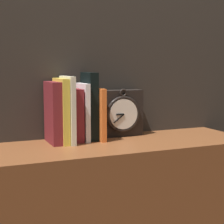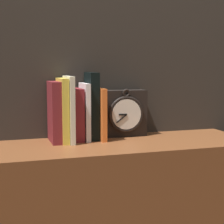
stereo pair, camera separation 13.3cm
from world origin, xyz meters
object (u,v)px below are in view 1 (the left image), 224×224
Objects in this scene: book_slot5_black at (90,106)px; book_slot2_cream at (68,110)px; book_slot6_orange at (98,114)px; clock at (120,113)px; book_slot1_yellow at (61,111)px; book_slot3_maroon at (75,115)px; book_slot0_maroon at (53,113)px; book_slot4_white at (83,112)px.

book_slot2_cream is at bearing -167.01° from book_slot5_black.
book_slot2_cream is 0.12m from book_slot6_orange.
book_slot2_cream reaches higher than clock.
book_slot1_yellow is 0.06m from book_slot3_maroon.
book_slot5_black is (0.11, 0.02, 0.01)m from book_slot1_yellow.
book_slot3_maroon is at bearing 174.87° from book_slot6_orange.
book_slot0_maroon reaches higher than clock.
book_slot1_yellow reaches higher than book_slot4_white.
book_slot4_white is at bearing 13.42° from book_slot2_cream.
book_slot2_cream is at bearing -175.59° from book_slot6_orange.
book_slot1_yellow is 1.09× the size of book_slot4_white.
clock is 0.98× the size of book_slot3_maroon.
book_slot3_maroon is (0.08, 0.01, -0.01)m from book_slot0_maroon.
book_slot0_maroon is 1.14× the size of book_slot3_maroon.
book_slot6_orange is at bearing -23.02° from book_slot5_black.
book_slot6_orange is (0.17, 0.00, -0.01)m from book_slot0_maroon.
book_slot1_yellow is at bearing 169.41° from book_slot2_cream.
book_slot5_black reaches higher than book_slot3_maroon.
book_slot0_maroon is 1.04× the size of book_slot4_white.
book_slot0_maroon is 0.92× the size of book_slot2_cream.
book_slot3_maroon is at bearing 175.89° from book_slot4_white.
book_slot3_maroon and book_slot6_orange have the same top height.
book_slot5_black reaches higher than book_slot6_orange.
book_slot0_maroon is at bearing -176.33° from book_slot4_white.
book_slot3_maroon is (0.03, 0.02, -0.02)m from book_slot2_cream.
clock is 0.11m from book_slot6_orange.
book_slot6_orange is at bearing -5.69° from book_slot4_white.
clock is at bearing 10.34° from book_slot2_cream.
book_slot6_orange reaches higher than clock.
book_slot0_maroon is 0.87× the size of book_slot5_black.
book_slot0_maroon is 0.03m from book_slot1_yellow.
book_slot5_black is (0.09, 0.02, 0.01)m from book_slot2_cream.
book_slot1_yellow is at bearing -177.98° from book_slot6_orange.
book_slot5_black is (0.03, 0.01, 0.02)m from book_slot4_white.
book_slot1_yellow is at bearing -6.58° from book_slot0_maroon.
clock is 0.28m from book_slot0_maroon.
book_slot4_white is at bearing 3.67° from book_slot0_maroon.
book_slot2_cream is at bearing -8.34° from book_slot0_maroon.
book_slot4_white is at bearing -170.87° from clock.
book_slot5_black is (0.14, 0.01, 0.02)m from book_slot0_maroon.
book_slot5_black reaches higher than book_slot1_yellow.
book_slot4_white is 0.06m from book_slot6_orange.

